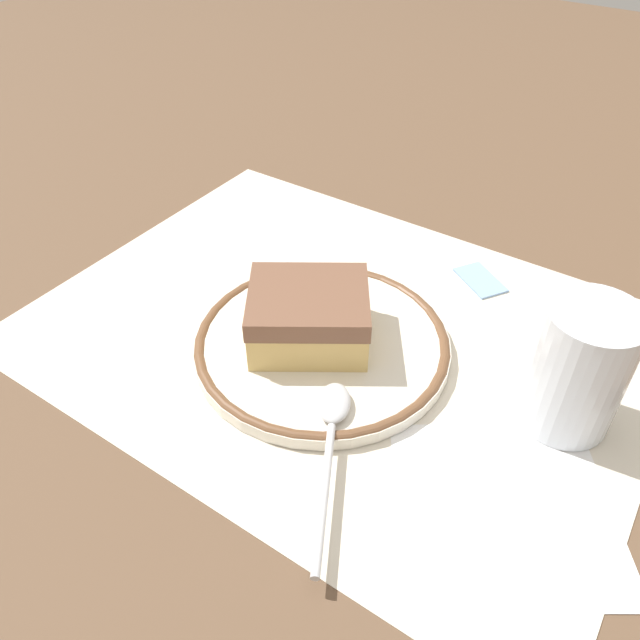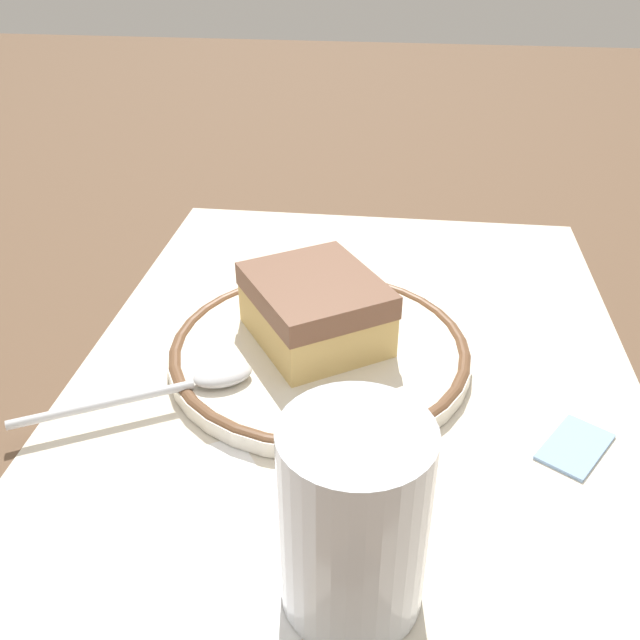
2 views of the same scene
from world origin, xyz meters
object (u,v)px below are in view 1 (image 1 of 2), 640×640
object	(u,v)px
plate	(320,342)
cup	(576,376)
cake_slice	(309,316)
spoon	(332,425)
napkin	(505,506)
sugar_packet	(481,278)

from	to	relation	value
plate	cup	bearing A→B (deg)	-168.54
cake_slice	spoon	size ratio (longest dim) A/B	0.88
napkin	sugar_packet	size ratio (longest dim) A/B	2.79
spoon	plate	bearing A→B (deg)	-51.27
spoon	cup	distance (m)	0.17
cup	napkin	size ratio (longest dim) A/B	0.71
spoon	sugar_packet	size ratio (longest dim) A/B	2.80
plate	sugar_packet	size ratio (longest dim) A/B	4.21
napkin	plate	bearing A→B (deg)	-17.49
plate	napkin	xyz separation A→B (m)	(-0.18, 0.06, -0.01)
spoon	napkin	distance (m)	0.13
cake_slice	spoon	xyz separation A→B (m)	(-0.07, 0.07, -0.02)
cake_slice	spoon	distance (m)	0.10
spoon	napkin	xyz separation A→B (m)	(-0.12, -0.02, -0.01)
cake_slice	cup	bearing A→B (deg)	-167.79
cup	sugar_packet	world-z (taller)	cup
spoon	cup	bearing A→B (deg)	-138.79
spoon	cake_slice	bearing A→B (deg)	-46.01
cup	spoon	bearing A→B (deg)	41.21
cup	napkin	bearing A→B (deg)	86.61
napkin	cup	bearing A→B (deg)	-93.39
plate	napkin	size ratio (longest dim) A/B	1.51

